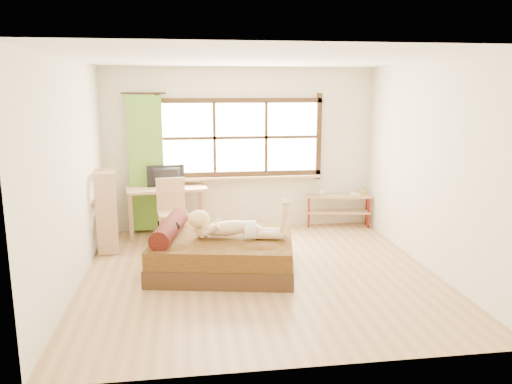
{
  "coord_description": "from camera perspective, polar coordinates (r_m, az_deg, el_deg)",
  "views": [
    {
      "loc": [
        -0.91,
        -6.05,
        2.35
      ],
      "look_at": [
        -0.02,
        0.2,
        1.04
      ],
      "focal_mm": 35.0,
      "sensor_mm": 36.0,
      "label": 1
    }
  ],
  "objects": [
    {
      "name": "chair",
      "position": [
        7.85,
        -9.6,
        -1.69
      ],
      "size": [
        0.5,
        0.5,
        0.99
      ],
      "rotation": [
        0.0,
        0.0,
        0.14
      ],
      "color": "tan",
      "rests_on": "floor"
    },
    {
      "name": "ceiling",
      "position": [
        6.12,
        0.5,
        15.0
      ],
      "size": [
        4.5,
        4.5,
        0.0
      ],
      "primitive_type": "plane",
      "rotation": [
        3.14,
        0.0,
        0.0
      ],
      "color": "white",
      "rests_on": "wall_back"
    },
    {
      "name": "wall_right",
      "position": [
        6.89,
        19.34,
        2.72
      ],
      "size": [
        0.0,
        4.5,
        4.5
      ],
      "primitive_type": "plane",
      "rotation": [
        1.57,
        0.0,
        -1.57
      ],
      "color": "silver",
      "rests_on": "floor"
    },
    {
      "name": "wall_left",
      "position": [
        6.27,
        -20.31,
        1.81
      ],
      "size": [
        0.0,
        4.5,
        4.5
      ],
      "primitive_type": "plane",
      "rotation": [
        1.57,
        0.0,
        1.57
      ],
      "color": "silver",
      "rests_on": "floor"
    },
    {
      "name": "pipe_shelf",
      "position": [
        8.74,
        9.44,
        -1.27
      ],
      "size": [
        1.15,
        0.46,
        0.63
      ],
      "rotation": [
        0.0,
        0.0,
        -0.17
      ],
      "color": "tan",
      "rests_on": "floor"
    },
    {
      "name": "window",
      "position": [
        8.36,
        -1.78,
        5.95
      ],
      "size": [
        2.8,
        0.16,
        1.46
      ],
      "color": "#FFEDBF",
      "rests_on": "wall_back"
    },
    {
      "name": "kitten",
      "position": [
        6.6,
        -10.08,
        -4.19
      ],
      "size": [
        0.29,
        0.16,
        0.22
      ],
      "primitive_type": null,
      "rotation": [
        0.0,
        0.0,
        -0.19
      ],
      "color": "black",
      "rests_on": "bed"
    },
    {
      "name": "woman",
      "position": [
        6.44,
        -2.4,
        -2.92
      ],
      "size": [
        1.31,
        0.59,
        0.54
      ],
      "primitive_type": null,
      "rotation": [
        0.0,
        0.0,
        -0.19
      ],
      "color": "#D4AF89",
      "rests_on": "bed"
    },
    {
      "name": "wall_front",
      "position": [
        4.03,
        5.23,
        -2.71
      ],
      "size": [
        4.5,
        0.0,
        4.5
      ],
      "primitive_type": "plane",
      "rotation": [
        -1.57,
        0.0,
        0.0
      ],
      "color": "silver",
      "rests_on": "floor"
    },
    {
      "name": "desk",
      "position": [
        8.17,
        -10.18,
        -0.2
      ],
      "size": [
        1.33,
        0.75,
        0.79
      ],
      "rotation": [
        0.0,
        0.0,
        0.14
      ],
      "color": "tan",
      "rests_on": "floor"
    },
    {
      "name": "curtain",
      "position": [
        8.29,
        -12.43,
        3.13
      ],
      "size": [
        0.55,
        0.1,
        2.2
      ],
      "primitive_type": "cube",
      "color": "#4C8825",
      "rests_on": "wall_back"
    },
    {
      "name": "floor",
      "position": [
        6.55,
        0.46,
        -9.31
      ],
      "size": [
        4.5,
        4.5,
        0.0
      ],
      "primitive_type": "plane",
      "color": "#9E754C",
      "rests_on": "ground"
    },
    {
      "name": "monitor",
      "position": [
        8.17,
        -10.24,
        1.77
      ],
      "size": [
        0.61,
        0.16,
        0.35
      ],
      "primitive_type": "imported",
      "rotation": [
        0.0,
        0.0,
        3.28
      ],
      "color": "black",
      "rests_on": "desk"
    },
    {
      "name": "bookshelf",
      "position": [
        7.6,
        -16.7,
        -2.09
      ],
      "size": [
        0.35,
        0.54,
        1.18
      ],
      "rotation": [
        0.0,
        0.0,
        0.13
      ],
      "color": "tan",
      "rests_on": "floor"
    },
    {
      "name": "wall_back",
      "position": [
        8.4,
        -1.8,
        4.89
      ],
      "size": [
        4.5,
        0.0,
        4.5
      ],
      "primitive_type": "plane",
      "rotation": [
        1.57,
        0.0,
        0.0
      ],
      "color": "silver",
      "rests_on": "floor"
    },
    {
      "name": "book",
      "position": [
        8.76,
        10.65,
        -0.22
      ],
      "size": [
        0.21,
        0.26,
        0.02
      ],
      "primitive_type": "imported",
      "rotation": [
        0.0,
        0.0,
        -0.17
      ],
      "color": "gray",
      "rests_on": "pipe_shelf"
    },
    {
      "name": "bed",
      "position": [
        6.61,
        -4.1,
        -6.86
      ],
      "size": [
        2.05,
        1.76,
        0.69
      ],
      "rotation": [
        0.0,
        0.0,
        -0.19
      ],
      "color": "#341E0F",
      "rests_on": "floor"
    },
    {
      "name": "cup",
      "position": [
        8.61,
        7.5,
        -0.08
      ],
      "size": [
        0.14,
        0.14,
        0.09
      ],
      "primitive_type": "imported",
      "rotation": [
        0.0,
        0.0,
        -0.17
      ],
      "color": "gray",
      "rests_on": "pipe_shelf"
    }
  ]
}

